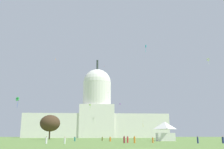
% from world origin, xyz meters
% --- Properties ---
extents(ground_plane, '(800.00, 800.00, 0.00)m').
position_xyz_m(ground_plane, '(0.00, 0.00, 0.00)').
color(ground_plane, olive).
extents(capitol_building, '(125.97, 27.19, 71.60)m').
position_xyz_m(capitol_building, '(-5.21, 199.76, 20.02)').
color(capitol_building, silver).
rests_on(capitol_building, ground_plane).
extents(event_tent, '(6.42, 7.11, 6.39)m').
position_xyz_m(event_tent, '(16.77, 53.15, 3.27)').
color(event_tent, white).
rests_on(event_tent, ground_plane).
extents(tree_west_mid, '(11.74, 11.77, 12.08)m').
position_xyz_m(tree_west_mid, '(-29.61, 99.66, 7.92)').
color(tree_west_mid, '#42301E').
rests_on(tree_west_mid, ground_plane).
extents(person_navy_front_center, '(0.55, 0.55, 1.68)m').
position_xyz_m(person_navy_front_center, '(22.76, 25.31, 0.75)').
color(person_navy_front_center, navy).
rests_on(person_navy_front_center, ground_plane).
extents(person_maroon_aisle_center, '(0.53, 0.53, 1.74)m').
position_xyz_m(person_maroon_aisle_center, '(-0.05, 27.83, 0.80)').
color(person_maroon_aisle_center, maroon).
rests_on(person_maroon_aisle_center, ground_plane).
extents(person_orange_near_tree_east, '(0.43, 0.43, 1.47)m').
position_xyz_m(person_orange_near_tree_east, '(7.19, 29.52, 0.68)').
color(person_orange_near_tree_east, orange).
rests_on(person_orange_near_tree_east, ground_plane).
extents(person_white_back_left, '(0.47, 0.47, 1.60)m').
position_xyz_m(person_white_back_left, '(-17.67, 24.92, 0.72)').
color(person_white_back_left, silver).
rests_on(person_white_back_left, ground_plane).
extents(person_olive_lawn_far_left, '(0.62, 0.62, 1.49)m').
position_xyz_m(person_olive_lawn_far_left, '(-4.29, 58.80, 0.66)').
color(person_olive_lawn_far_left, olive).
rests_on(person_olive_lawn_far_left, ground_plane).
extents(person_white_near_tent, '(0.46, 0.46, 1.53)m').
position_xyz_m(person_white_near_tent, '(-13.53, 23.90, 0.70)').
color(person_white_near_tent, silver).
rests_on(person_white_near_tent, ground_plane).
extents(person_teal_mid_center, '(0.50, 0.50, 1.54)m').
position_xyz_m(person_teal_mid_center, '(-13.39, 51.60, 0.69)').
color(person_teal_mid_center, '#1E757A').
rests_on(person_teal_mid_center, ground_plane).
extents(person_red_deep_crowd, '(0.54, 0.54, 1.68)m').
position_xyz_m(person_red_deep_crowd, '(1.23, 31.42, 0.77)').
color(person_red_deep_crowd, red).
rests_on(person_red_deep_crowd, ground_plane).
extents(person_navy_edge_east, '(0.40, 0.40, 1.65)m').
position_xyz_m(person_navy_edge_east, '(16.76, 25.34, 0.76)').
color(person_navy_edge_east, navy).
rests_on(person_navy_edge_east, ground_plane).
extents(person_orange_back_right, '(0.58, 0.58, 1.72)m').
position_xyz_m(person_orange_back_right, '(2.46, 28.15, 0.79)').
color(person_orange_back_right, orange).
rests_on(person_orange_back_right, ground_plane).
extents(person_orange_near_tree_west, '(0.67, 0.67, 1.57)m').
position_xyz_m(person_orange_near_tree_west, '(-2.13, 47.98, 0.70)').
color(person_orange_near_tree_west, orange).
rests_on(person_orange_near_tree_west, ground_plane).
extents(kite_violet_mid, '(0.85, 0.87, 2.21)m').
position_xyz_m(kite_violet_mid, '(13.12, 169.93, 26.58)').
color(kite_violet_mid, purple).
extents(kite_green_low, '(0.97, 0.91, 3.36)m').
position_xyz_m(kite_green_low, '(-31.44, 47.83, 12.98)').
color(kite_green_low, green).
extents(kite_gold_low, '(0.91, 1.65, 2.99)m').
position_xyz_m(kite_gold_low, '(19.95, 111.45, 9.39)').
color(kite_gold_low, gold).
extents(kite_cyan_mid, '(0.32, 0.65, 2.54)m').
position_xyz_m(kite_cyan_mid, '(9.27, 44.21, 30.01)').
color(kite_cyan_mid, '#33BCDB').
extents(kite_red_high, '(1.21, 1.28, 0.37)m').
position_xyz_m(kite_red_high, '(-0.48, 164.68, 55.88)').
color(kite_red_high, red).
extents(kite_orange_high, '(0.43, 0.75, 1.27)m').
position_xyz_m(kite_orange_high, '(-35.38, 142.72, 54.63)').
color(kite_orange_high, orange).
extents(kite_black_high, '(1.21, 1.06, 3.51)m').
position_xyz_m(kite_black_high, '(4.10, 177.78, 35.95)').
color(kite_black_high, black).
extents(kite_lime_mid, '(1.04, 1.05, 4.10)m').
position_xyz_m(kite_lime_mid, '(-10.32, 136.34, 21.56)').
color(kite_lime_mid, '#8CD133').
extents(kite_white_mid, '(0.98, 1.00, 2.37)m').
position_xyz_m(kite_white_mid, '(28.11, 40.51, 24.99)').
color(kite_white_mid, white).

